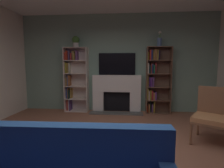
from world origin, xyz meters
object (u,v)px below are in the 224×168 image
Objects in this scene: fireplace at (117,92)px; potted_plant at (76,41)px; vase_with_flowers at (159,41)px; bookshelf_left at (74,78)px; armchair at (216,115)px; tv at (117,64)px; bookshelf_right at (155,80)px.

potted_plant is at bearing -178.25° from fireplace.
fireplace is 1.91m from vase_with_flowers.
vase_with_flowers reaches higher than bookshelf_left.
bookshelf_left is 5.81× the size of potted_plant.
bookshelf_left is 3.78m from armchair.
armchair is at bearing -32.11° from potted_plant.
armchair is (1.90, -2.07, -0.91)m from tv.
fireplace is at bearing 1.75° from potted_plant.
armchair is at bearing -47.40° from tv.
armchair is at bearing -70.29° from vase_with_flowers.
armchair is (0.78, -1.98, -0.44)m from bookshelf_right.
fireplace is at bearing 133.77° from armchair.
armchair is (3.19, -1.98, -0.48)m from bookshelf_left.
bookshelf_left is (-1.28, -0.09, -0.43)m from tv.
potted_plant is at bearing 147.89° from armchair.
tv is 0.57× the size of bookshelf_right.
potted_plant is (-1.21, -0.04, 1.51)m from fireplace.
potted_plant is (-1.21, -0.12, 0.67)m from tv.
vase_with_flowers is at bearing -0.65° from bookshelf_left.
bookshelf_right is 2.18m from armchair.
fireplace is 1.41× the size of tv.
fireplace is 1.35m from bookshelf_left.
bookshelf_left is at bearing 179.35° from vase_with_flowers.
bookshelf_left and bookshelf_right have the same top height.
vase_with_flowers reaches higher than bookshelf_right.
potted_plant reaches higher than armchair.
bookshelf_left is 2.40m from bookshelf_right.
bookshelf_right is at bearing 0.73° from potted_plant.
fireplace is 1.53× the size of armchair.
fireplace is 0.80× the size of bookshelf_left.
bookshelf_left is at bearing -179.95° from bookshelf_right.
tv is 1.08× the size of armchair.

